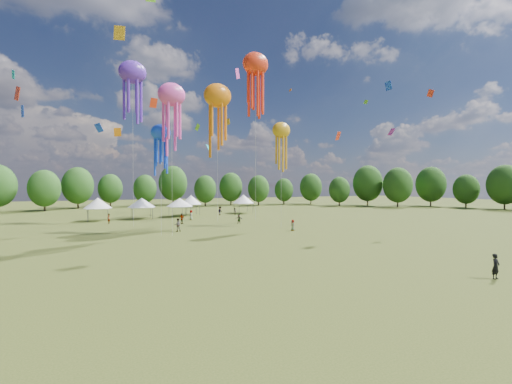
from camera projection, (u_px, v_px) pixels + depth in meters
name	position (u px, v px, depth m)	size (l,w,h in m)	color
ground	(380.00, 288.00, 21.61)	(300.00, 300.00, 0.00)	#384416
observer_main	(496.00, 266.00, 23.74)	(0.66, 0.43, 1.80)	black
spectator_near	(178.00, 225.00, 48.13)	(0.93, 0.72, 1.91)	gray
spectators_far	(214.00, 215.00, 64.35)	(27.02, 29.99, 1.91)	gray
festival_tents	(175.00, 201.00, 71.25)	(36.51, 10.43, 4.46)	#47474C
show_kites	(214.00, 97.00, 57.75)	(27.08, 17.50, 32.20)	#F748B3
small_kites	(203.00, 64.00, 60.77)	(74.58, 63.62, 44.52)	#F748B3
treeline	(164.00, 186.00, 76.83)	(201.57, 95.24, 13.43)	#38281C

